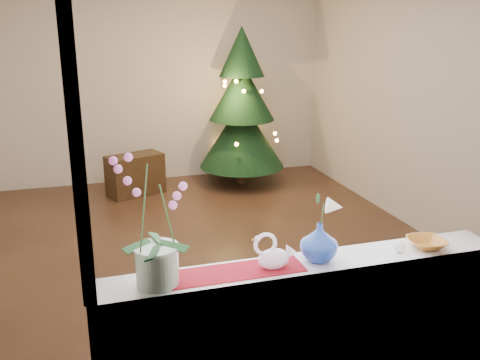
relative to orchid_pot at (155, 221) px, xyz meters
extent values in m
plane|color=#321E14|center=(0.77, 2.38, -1.24)|extent=(5.00, 5.00, 0.00)
cube|color=beige|center=(0.77, 4.88, 0.11)|extent=(4.50, 0.10, 2.70)
cube|color=beige|center=(0.77, -0.12, 0.11)|extent=(4.50, 0.10, 2.70)
cube|color=beige|center=(3.02, 2.38, 0.11)|extent=(0.10, 5.00, 2.70)
cube|color=white|center=(0.77, -0.08, -0.80)|extent=(2.20, 0.08, 0.88)
cube|color=white|center=(0.77, 0.01, -0.34)|extent=(2.20, 0.26, 0.04)
cube|color=maroon|center=(0.39, 0.01, -0.32)|extent=(0.70, 0.20, 0.01)
imported|color=navy|center=(0.84, 0.02, -0.20)|extent=(0.29, 0.29, 0.23)
sphere|color=white|center=(1.30, -0.02, -0.29)|extent=(0.06, 0.06, 0.06)
imported|color=#B06B24|center=(1.48, -0.01, -0.30)|extent=(0.20, 0.20, 0.04)
cube|color=black|center=(0.33, 4.25, -0.99)|extent=(0.76, 0.57, 0.51)
camera|label=1|loc=(-0.29, -2.30, 0.88)|focal=40.00mm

